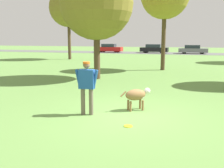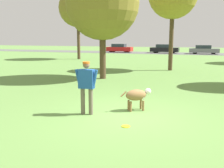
{
  "view_description": "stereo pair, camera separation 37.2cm",
  "coord_description": "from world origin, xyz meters",
  "px_view_note": "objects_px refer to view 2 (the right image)",
  "views": [
    {
      "loc": [
        1.79,
        -7.37,
        2.3
      ],
      "look_at": [
        -0.5,
        0.23,
        0.9
      ],
      "focal_mm": 42.0,
      "sensor_mm": 36.0,
      "label": 1
    },
    {
      "loc": [
        2.15,
        -7.25,
        2.3
      ],
      "look_at": [
        -0.5,
        0.23,
        0.9
      ],
      "focal_mm": 42.0,
      "sensor_mm": 36.0,
      "label": 2
    }
  ],
  "objects_px": {
    "parked_car_red": "(119,48)",
    "tree_far_left": "(78,8)",
    "person": "(86,83)",
    "parked_car_black": "(164,49)",
    "tree_near_left": "(102,3)",
    "parked_car_grey": "(204,50)",
    "frisbee": "(126,126)",
    "dog": "(137,95)"
  },
  "relations": [
    {
      "from": "tree_far_left",
      "to": "parked_car_red",
      "type": "xyz_separation_m",
      "value": [
        -0.01,
        14.59,
        -4.77
      ]
    },
    {
      "from": "person",
      "to": "parked_car_black",
      "type": "bearing_deg",
      "value": 89.96
    },
    {
      "from": "dog",
      "to": "parked_car_grey",
      "type": "distance_m",
      "value": 32.43
    },
    {
      "from": "dog",
      "to": "tree_near_left",
      "type": "xyz_separation_m",
      "value": [
        -3.49,
        5.87,
        3.68
      ]
    },
    {
      "from": "parked_car_black",
      "to": "dog",
      "type": "bearing_deg",
      "value": -81.28
    },
    {
      "from": "parked_car_grey",
      "to": "tree_near_left",
      "type": "bearing_deg",
      "value": -102.81
    },
    {
      "from": "dog",
      "to": "tree_far_left",
      "type": "height_order",
      "value": "tree_far_left"
    },
    {
      "from": "tree_far_left",
      "to": "tree_near_left",
      "type": "relative_size",
      "value": 1.21
    },
    {
      "from": "parked_car_black",
      "to": "tree_near_left",
      "type": "bearing_deg",
      "value": -87.17
    },
    {
      "from": "tree_far_left",
      "to": "parked_car_black",
      "type": "relative_size",
      "value": 1.74
    },
    {
      "from": "dog",
      "to": "frisbee",
      "type": "bearing_deg",
      "value": -122.4
    },
    {
      "from": "parked_car_red",
      "to": "tree_far_left",
      "type": "bearing_deg",
      "value": -90.42
    },
    {
      "from": "tree_near_left",
      "to": "frisbee",
      "type": "bearing_deg",
      "value": -64.41
    },
    {
      "from": "dog",
      "to": "parked_car_black",
      "type": "distance_m",
      "value": 33.06
    },
    {
      "from": "dog",
      "to": "parked_car_black",
      "type": "xyz_separation_m",
      "value": [
        -3.93,
        32.83,
        0.16
      ]
    },
    {
      "from": "dog",
      "to": "parked_car_grey",
      "type": "xyz_separation_m",
      "value": [
        1.8,
        32.38,
        0.14
      ]
    },
    {
      "from": "person",
      "to": "tree_far_left",
      "type": "distance_m",
      "value": 21.77
    },
    {
      "from": "frisbee",
      "to": "tree_far_left",
      "type": "relative_size",
      "value": 0.03
    },
    {
      "from": "tree_near_left",
      "to": "parked_car_black",
      "type": "xyz_separation_m",
      "value": [
        -0.44,
        26.96,
        -3.52
      ]
    },
    {
      "from": "parked_car_red",
      "to": "tree_near_left",
      "type": "bearing_deg",
      "value": -74.6
    },
    {
      "from": "tree_far_left",
      "to": "parked_car_grey",
      "type": "height_order",
      "value": "tree_far_left"
    },
    {
      "from": "tree_far_left",
      "to": "parked_car_grey",
      "type": "relative_size",
      "value": 1.8
    },
    {
      "from": "dog",
      "to": "tree_near_left",
      "type": "height_order",
      "value": "tree_near_left"
    },
    {
      "from": "person",
      "to": "parked_car_black",
      "type": "xyz_separation_m",
      "value": [
        -2.58,
        33.75,
        -0.3
      ]
    },
    {
      "from": "parked_car_black",
      "to": "person",
      "type": "bearing_deg",
      "value": -83.72
    },
    {
      "from": "tree_near_left",
      "to": "person",
      "type": "bearing_deg",
      "value": -72.48
    },
    {
      "from": "parked_car_grey",
      "to": "dog",
      "type": "bearing_deg",
      "value": -94.72
    },
    {
      "from": "parked_car_black",
      "to": "parked_car_red",
      "type": "bearing_deg",
      "value": -176.44
    },
    {
      "from": "frisbee",
      "to": "tree_far_left",
      "type": "xyz_separation_m",
      "value": [
        -11.19,
        19.66,
        5.42
      ]
    },
    {
      "from": "parked_car_grey",
      "to": "parked_car_black",
      "type": "bearing_deg",
      "value": 173.98
    },
    {
      "from": "tree_near_left",
      "to": "parked_car_black",
      "type": "relative_size",
      "value": 1.44
    },
    {
      "from": "frisbee",
      "to": "parked_car_red",
      "type": "distance_m",
      "value": 36.04
    },
    {
      "from": "parked_car_red",
      "to": "parked_car_grey",
      "type": "bearing_deg",
      "value": -1.54
    },
    {
      "from": "dog",
      "to": "parked_car_red",
      "type": "height_order",
      "value": "parked_car_red"
    },
    {
      "from": "person",
      "to": "tree_far_left",
      "type": "bearing_deg",
      "value": 112.77
    },
    {
      "from": "tree_far_left",
      "to": "person",
      "type": "bearing_deg",
      "value": -62.81
    },
    {
      "from": "tree_near_left",
      "to": "parked_car_grey",
      "type": "xyz_separation_m",
      "value": [
        5.29,
        26.51,
        -3.54
      ]
    },
    {
      "from": "parked_car_red",
      "to": "parked_car_black",
      "type": "height_order",
      "value": "parked_car_red"
    },
    {
      "from": "frisbee",
      "to": "parked_car_red",
      "type": "height_order",
      "value": "parked_car_red"
    },
    {
      "from": "frisbee",
      "to": "parked_car_grey",
      "type": "height_order",
      "value": "parked_car_grey"
    },
    {
      "from": "tree_near_left",
      "to": "parked_car_grey",
      "type": "bearing_deg",
      "value": 78.72
    },
    {
      "from": "tree_near_left",
      "to": "parked_car_red",
      "type": "distance_m",
      "value": 28.03
    }
  ]
}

